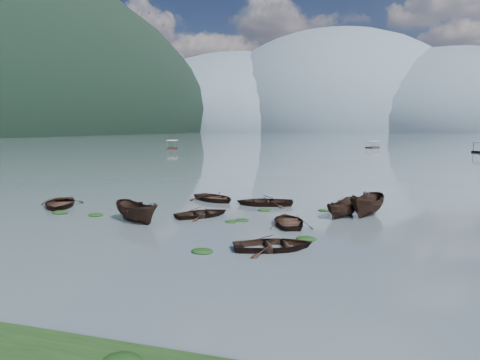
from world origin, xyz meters
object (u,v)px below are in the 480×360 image
(rowboat_3, at_px, (289,225))
(pontoon_left, at_px, (173,149))
(pontoon_centre, at_px, (372,148))
(rowboat_0, at_px, (60,207))

(rowboat_3, height_order, pontoon_left, pontoon_left)
(pontoon_left, bearing_deg, rowboat_3, -78.63)
(pontoon_centre, bearing_deg, rowboat_0, -72.08)
(rowboat_0, xyz_separation_m, pontoon_left, (-32.63, 88.78, 0.00))
(pontoon_left, distance_m, pontoon_centre, 63.51)
(rowboat_3, xyz_separation_m, pontoon_left, (-51.06, 89.74, 0.00))
(rowboat_0, bearing_deg, pontoon_centre, 47.17)
(rowboat_3, distance_m, pontoon_left, 103.25)
(rowboat_3, height_order, pontoon_centre, pontoon_centre)
(rowboat_0, distance_m, rowboat_3, 18.46)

